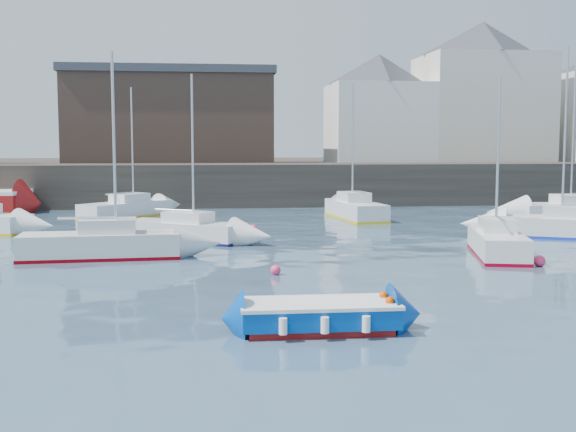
{
  "coord_description": "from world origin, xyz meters",
  "views": [
    {
      "loc": [
        -3.45,
        -17.19,
        4.45
      ],
      "look_at": [
        0.0,
        12.0,
        1.5
      ],
      "focal_mm": 45.0,
      "sensor_mm": 36.0,
      "label": 1
    }
  ],
  "objects": [
    {
      "name": "sailboat_h",
      "position": [
        -8.12,
        27.6,
        0.51
      ],
      "size": [
        5.57,
        5.83,
        7.87
      ],
      "color": "silver",
      "rests_on": "ground"
    },
    {
      "name": "sailboat_f",
      "position": [
        5.58,
        24.9,
        0.57
      ],
      "size": [
        2.76,
        6.41,
        8.08
      ],
      "color": "silver",
      "rests_on": "ground"
    },
    {
      "name": "buoy_far",
      "position": [
        -0.99,
        18.62,
        0.0
      ],
      "size": [
        0.44,
        0.44,
        0.44
      ],
      "primitive_type": "sphere",
      "color": "#FC3767",
      "rests_on": "ground"
    },
    {
      "name": "sailboat_b",
      "position": [
        -4.36,
        16.06,
        0.49
      ],
      "size": [
        5.99,
        4.67,
        7.56
      ],
      "color": "silver",
      "rests_on": "ground"
    },
    {
      "name": "warehouse",
      "position": [
        -6.0,
        43.0,
        6.62
      ],
      "size": [
        16.4,
        10.4,
        7.6
      ],
      "color": "#3D2D26",
      "rests_on": "land_strip"
    },
    {
      "name": "sailboat_a",
      "position": [
        -7.41,
        11.3,
        0.56
      ],
      "size": [
        6.22,
        2.3,
        7.96
      ],
      "color": "silver",
      "rests_on": "ground"
    },
    {
      "name": "bldg_east_d",
      "position": [
        11.0,
        41.5,
        7.36
      ],
      "size": [
        11.14,
        11.14,
        8.95
      ],
      "color": "white",
      "rests_on": "land_strip"
    },
    {
      "name": "sailboat_d",
      "position": [
        14.13,
        14.95,
        0.55
      ],
      "size": [
        7.33,
        5.14,
        9.0
      ],
      "color": "silver",
      "rests_on": "ground"
    },
    {
      "name": "quay_wall",
      "position": [
        0.0,
        35.0,
        1.5
      ],
      "size": [
        90.0,
        5.0,
        3.0
      ],
      "primitive_type": "cube",
      "color": "#28231E",
      "rests_on": "ground"
    },
    {
      "name": "sailboat_c",
      "position": [
        8.17,
        10.06,
        0.54
      ],
      "size": [
        2.97,
        5.64,
        7.09
      ],
      "color": "silver",
      "rests_on": "ground"
    },
    {
      "name": "water",
      "position": [
        0.0,
        0.0,
        0.0
      ],
      "size": [
        220.0,
        220.0,
        0.0
      ],
      "primitive_type": "plane",
      "color": "#2D4760",
      "rests_on": "ground"
    },
    {
      "name": "land_strip",
      "position": [
        0.0,
        53.0,
        1.4
      ],
      "size": [
        90.0,
        32.0,
        2.8
      ],
      "primitive_type": "cube",
      "color": "#28231E",
      "rests_on": "ground"
    },
    {
      "name": "buoy_near",
      "position": [
        -1.02,
        6.96,
        0.0
      ],
      "size": [
        0.36,
        0.36,
        0.36
      ],
      "primitive_type": "sphere",
      "color": "#FC3767",
      "rests_on": "ground"
    },
    {
      "name": "blue_dinghy",
      "position": [
        -0.74,
        -0.55,
        0.4
      ],
      "size": [
        3.79,
        2.0,
        0.72
      ],
      "color": "maroon",
      "rests_on": "ground"
    },
    {
      "name": "buoy_mid",
      "position": [
        8.72,
        7.54,
        0.0
      ],
      "size": [
        0.42,
        0.42,
        0.42
      ],
      "primitive_type": "sphere",
      "color": "#FC3767",
      "rests_on": "ground"
    },
    {
      "name": "bldg_east_a",
      "position": [
        20.0,
        42.0,
        8.81
      ],
      "size": [
        13.36,
        13.36,
        11.8
      ],
      "color": "beige",
      "rests_on": "land_strip"
    }
  ]
}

